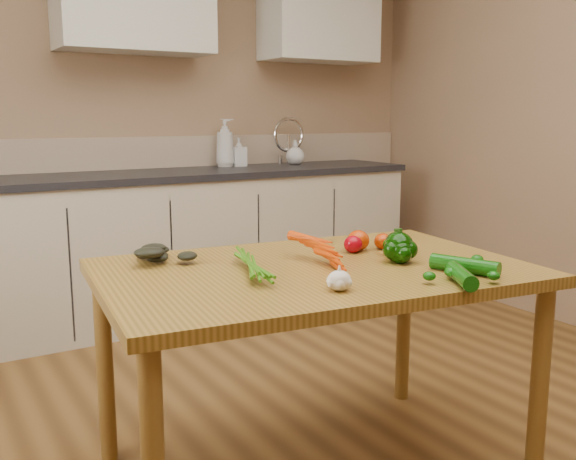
# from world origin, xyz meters

# --- Properties ---
(room) EXTENTS (4.04, 5.04, 2.64)m
(room) POSITION_xyz_m (0.00, 0.17, 1.25)
(room) COLOR brown
(room) RESTS_ON ground
(counter_run) EXTENTS (2.84, 0.64, 1.14)m
(counter_run) POSITION_xyz_m (0.21, 2.19, 0.46)
(counter_run) COLOR #C0B6A0
(counter_run) RESTS_ON ground
(upper_cabinets) EXTENTS (2.15, 0.35, 0.70)m
(upper_cabinets) POSITION_xyz_m (0.51, 2.32, 1.95)
(upper_cabinets) COLOR silver
(upper_cabinets) RESTS_ON room
(table) EXTENTS (1.48, 1.05, 0.74)m
(table) POSITION_xyz_m (-0.21, 0.23, 0.66)
(table) COLOR olive
(table) RESTS_ON ground
(soap_bottle_a) EXTENTS (0.13, 0.13, 0.31)m
(soap_bottle_a) POSITION_xyz_m (0.49, 2.36, 1.06)
(soap_bottle_a) COLOR silver
(soap_bottle_a) RESTS_ON counter_run
(soap_bottle_b) EXTENTS (0.09, 0.09, 0.19)m
(soap_bottle_b) POSITION_xyz_m (0.58, 2.34, 0.99)
(soap_bottle_b) COLOR silver
(soap_bottle_b) RESTS_ON counter_run
(soap_bottle_c) EXTENTS (0.17, 0.17, 0.16)m
(soap_bottle_c) POSITION_xyz_m (0.99, 2.29, 0.98)
(soap_bottle_c) COLOR silver
(soap_bottle_c) RESTS_ON counter_run
(carrot_bunch) EXTENTS (0.28, 0.23, 0.07)m
(carrot_bunch) POSITION_xyz_m (-0.25, 0.24, 0.78)
(carrot_bunch) COLOR #DE4105
(carrot_bunch) RESTS_ON table
(leafy_greens) EXTENTS (0.20, 0.18, 0.10)m
(leafy_greens) POSITION_xyz_m (-0.61, 0.55, 0.79)
(leafy_greens) COLOR black
(leafy_greens) RESTS_ON table
(garlic_bulb) EXTENTS (0.07, 0.07, 0.06)m
(garlic_bulb) POSITION_xyz_m (-0.31, -0.05, 0.77)
(garlic_bulb) COLOR white
(garlic_bulb) RESTS_ON table
(pepper_a) EXTENTS (0.10, 0.10, 0.10)m
(pepper_a) POSITION_xyz_m (0.08, 0.14, 0.79)
(pepper_a) COLOR black
(pepper_a) RESTS_ON table
(pepper_b) EXTENTS (0.08, 0.08, 0.08)m
(pepper_b) POSITION_xyz_m (0.14, 0.23, 0.78)
(pepper_b) COLOR black
(pepper_b) RESTS_ON table
(pepper_c) EXTENTS (0.08, 0.08, 0.08)m
(pepper_c) POSITION_xyz_m (0.07, 0.12, 0.78)
(pepper_c) COLOR black
(pepper_c) RESTS_ON table
(tomato_a) EXTENTS (0.07, 0.07, 0.06)m
(tomato_a) POSITION_xyz_m (0.03, 0.34, 0.77)
(tomato_a) COLOR #99020F
(tomato_a) RESTS_ON table
(tomato_b) EXTENTS (0.08, 0.08, 0.08)m
(tomato_b) POSITION_xyz_m (0.07, 0.36, 0.78)
(tomato_b) COLOR #BB3104
(tomato_b) RESTS_ON table
(tomato_c) EXTENTS (0.07, 0.07, 0.06)m
(tomato_c) POSITION_xyz_m (0.16, 0.33, 0.77)
(tomato_c) COLOR #BB3104
(tomato_c) RESTS_ON table
(zucchini_a) EXTENTS (0.13, 0.22, 0.05)m
(zucchini_a) POSITION_xyz_m (0.15, -0.09, 0.77)
(zucchini_a) COLOR #094407
(zucchini_a) RESTS_ON table
(zucchini_b) EXTENTS (0.14, 0.19, 0.05)m
(zucchini_b) POSITION_xyz_m (0.04, -0.18, 0.77)
(zucchini_b) COLOR #094407
(zucchini_b) RESTS_ON table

